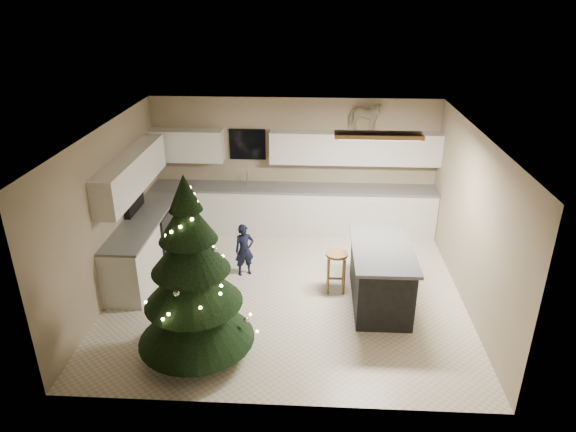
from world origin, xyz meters
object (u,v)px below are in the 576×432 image
(rocking_horse, at_px, (365,116))
(bar_stool, at_px, (336,262))
(island, at_px, (380,274))
(toddler, at_px, (244,250))
(christmas_tree, at_px, (193,285))

(rocking_horse, bearing_deg, bar_stool, -174.52)
(island, distance_m, toddler, 2.29)
(bar_stool, distance_m, rocking_horse, 2.95)
(bar_stool, height_order, toddler, toddler)
(island, bearing_deg, christmas_tree, -151.93)
(island, distance_m, christmas_tree, 2.93)
(bar_stool, distance_m, toddler, 1.58)
(christmas_tree, xyz_separation_m, rocking_horse, (2.39, 3.92, 1.27))
(island, relative_size, rocking_horse, 2.34)
(island, xyz_separation_m, rocking_horse, (-0.14, 2.57, 1.82))
(bar_stool, xyz_separation_m, toddler, (-1.52, 0.43, -0.05))
(bar_stool, distance_m, christmas_tree, 2.56)
(toddler, xyz_separation_m, rocking_horse, (2.04, 1.85, 1.85))
(rocking_horse, bearing_deg, christmas_tree, 166.85)
(island, xyz_separation_m, bar_stool, (-0.66, 0.30, 0.02))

